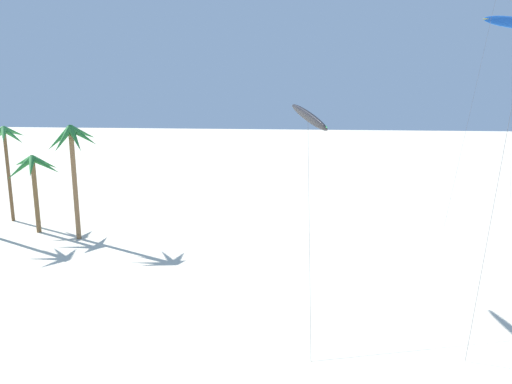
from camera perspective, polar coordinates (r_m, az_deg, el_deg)
palm_tree_1 at (r=45.73m, az=-24.51°, el=2.22°), size 4.95×4.75×6.80m
palm_tree_2 at (r=50.63m, az=-27.17°, el=5.15°), size 3.70×4.03×8.95m
palm_tree_3 at (r=42.16m, az=-20.66°, el=4.95°), size 4.32×4.24×9.47m
flying_kite_5 at (r=29.43m, az=6.08°, el=8.78°), size 2.94×12.62×11.69m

